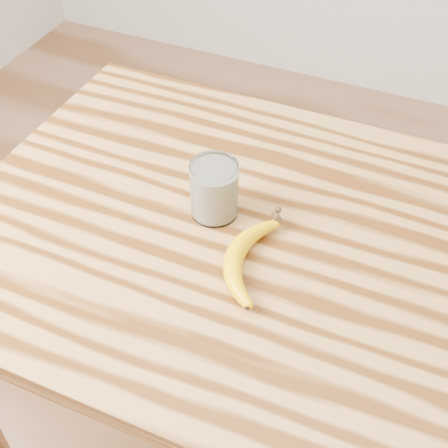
% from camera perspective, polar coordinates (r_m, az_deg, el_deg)
% --- Properties ---
extents(table, '(1.20, 0.80, 0.90)m').
position_cam_1_polar(table, '(1.18, 5.38, -6.20)').
color(table, '#B27D3F').
rests_on(table, ground).
extents(smoothie_glass, '(0.09, 0.09, 0.11)m').
position_cam_1_polar(smoothie_glass, '(1.10, -0.90, 3.13)').
color(smoothie_glass, white).
rests_on(smoothie_glass, table).
extents(banana, '(0.14, 0.29, 0.03)m').
position_cam_1_polar(banana, '(1.04, 0.95, -2.94)').
color(banana, '#EAB400').
rests_on(banana, table).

